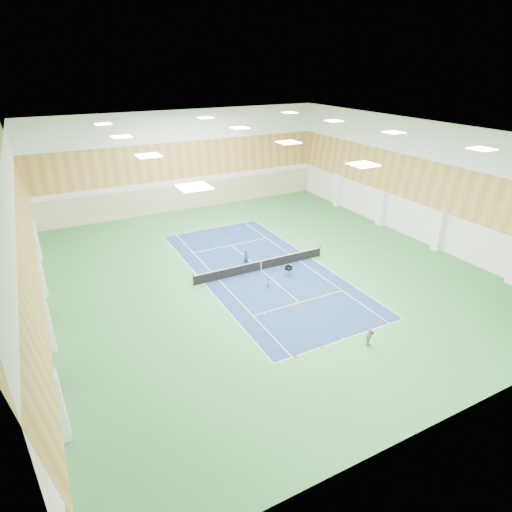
{
  "coord_description": "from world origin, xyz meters",
  "views": [
    {
      "loc": [
        -16.37,
        -30.35,
        17.24
      ],
      "look_at": [
        -1.01,
        -0.95,
        2.0
      ],
      "focal_mm": 30.0,
      "sensor_mm": 36.0,
      "label": 1
    }
  ],
  "objects_px": {
    "tennis_net": "(261,265)",
    "child_court": "(269,283)",
    "coach": "(246,258)",
    "ball_cart": "(289,271)",
    "child_apron": "(369,337)"
  },
  "relations": [
    {
      "from": "child_apron",
      "to": "ball_cart",
      "type": "relative_size",
      "value": 1.43
    },
    {
      "from": "tennis_net",
      "to": "ball_cart",
      "type": "distance_m",
      "value": 2.64
    },
    {
      "from": "coach",
      "to": "child_court",
      "type": "xyz_separation_m",
      "value": [
        -0.19,
        -4.71,
        -0.29
      ]
    },
    {
      "from": "tennis_net",
      "to": "coach",
      "type": "height_order",
      "value": "coach"
    },
    {
      "from": "child_court",
      "to": "child_apron",
      "type": "relative_size",
      "value": 0.76
    },
    {
      "from": "tennis_net",
      "to": "coach",
      "type": "bearing_deg",
      "value": 117.65
    },
    {
      "from": "tennis_net",
      "to": "child_court",
      "type": "bearing_deg",
      "value": -106.62
    },
    {
      "from": "tennis_net",
      "to": "child_court",
      "type": "distance_m",
      "value": 3.37
    },
    {
      "from": "child_court",
      "to": "tennis_net",
      "type": "bearing_deg",
      "value": 40.6
    },
    {
      "from": "ball_cart",
      "to": "child_court",
      "type": "bearing_deg",
      "value": -175.41
    },
    {
      "from": "child_apron",
      "to": "ball_cart",
      "type": "height_order",
      "value": "child_apron"
    },
    {
      "from": "coach",
      "to": "child_court",
      "type": "height_order",
      "value": "coach"
    },
    {
      "from": "tennis_net",
      "to": "ball_cart",
      "type": "bearing_deg",
      "value": -52.59
    },
    {
      "from": "coach",
      "to": "child_apron",
      "type": "bearing_deg",
      "value": 88.14
    },
    {
      "from": "child_court",
      "to": "coach",
      "type": "bearing_deg",
      "value": 54.92
    }
  ]
}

